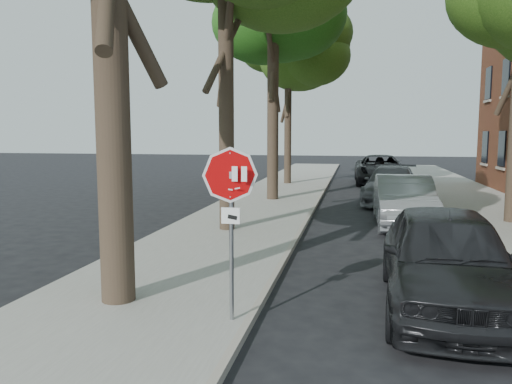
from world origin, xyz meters
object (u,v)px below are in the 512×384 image
tree_mid_b (273,11)px  car_d (380,170)px  stop_sign (231,200)px  car_a (446,258)px  car_c (392,185)px  car_b (404,201)px  tree_far (288,56)px

tree_mid_b → car_d: size_ratio=1.71×
stop_sign → car_a: size_ratio=0.52×
tree_mid_b → car_a: 15.35m
car_a → car_c: car_a is taller
stop_sign → tree_mid_b: tree_mid_b is taller
car_b → car_d: (-0.11, 13.54, 0.05)m
tree_mid_b → car_c: (5.02, 0.37, -7.22)m
car_c → car_d: bearing=98.3°
stop_sign → car_d: stop_sign is taller
car_b → car_d: bearing=89.8°
tree_mid_b → car_d: (4.91, 8.53, -7.15)m
tree_mid_b → car_c: size_ratio=1.95×
car_b → car_c: 5.38m
tree_far → car_a: tree_far is taller
car_c → tree_far: bearing=136.3°
tree_far → car_b: 14.61m
car_d → tree_mid_b: bearing=-121.1°
car_b → car_d: car_d is taller
car_a → car_d: size_ratio=0.83×
car_a → car_c: size_ratio=0.94×
stop_sign → tree_far: bearing=95.5°
tree_far → stop_sign: bearing=-84.5°
tree_mid_b → tree_far: (-0.30, 6.99, -0.78)m
tree_far → car_d: tree_far is taller
tree_far → car_a: size_ratio=1.86×
car_b → car_d: 13.54m
car_b → stop_sign: bearing=-110.5°
stop_sign → car_b: size_ratio=0.54×
tree_far → car_a: bearing=-74.8°
car_a → stop_sign: bearing=-152.9°
stop_sign → car_a: 3.80m
stop_sign → car_a: (3.30, 1.53, -1.09)m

